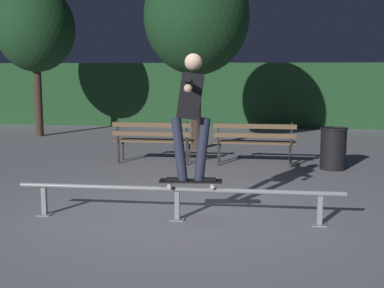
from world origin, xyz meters
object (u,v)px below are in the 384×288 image
tree_far_left (35,29)px  tree_behind_benches (197,17)px  skateboard (191,181)px  skateboarder (191,106)px  park_bench_left_center (255,139)px  trash_can (333,148)px  park_bench_leftmost (153,137)px  grind_rail (177,194)px

tree_far_left → tree_behind_benches: bearing=-21.6°
skateboard → tree_far_left: (-5.39, 7.67, 2.54)m
skateboarder → tree_behind_benches: tree_behind_benches is taller
park_bench_left_center → trash_can: bearing=-6.2°
park_bench_leftmost → trash_can: 3.52m
tree_behind_benches → tree_far_left: bearing=158.4°
tree_far_left → tree_behind_benches: tree_behind_benches is taller
trash_can → grind_rail: bearing=-123.9°
skateboarder → tree_behind_benches: 6.04m
park_bench_leftmost → tree_behind_benches: size_ratio=0.36×
park_bench_left_center → trash_can: size_ratio=2.01×
tree_far_left → skateboard: bearing=-54.9°
tree_behind_benches → skateboard: bearing=-84.0°
skateboard → tree_behind_benches: (-0.61, 5.77, 2.60)m
trash_can → tree_behind_benches: bearing=143.2°
skateboarder → tree_far_left: bearing=125.1°
skateboard → tree_far_left: tree_far_left is taller
skateboarder → trash_can: bearing=58.0°
park_bench_leftmost → park_bench_left_center: size_ratio=1.00×
skateboard → trash_can: (2.26, 3.62, -0.08)m
skateboard → trash_can: 4.27m
trash_can → park_bench_left_center: bearing=173.8°
park_bench_leftmost → trash_can: size_ratio=2.01×
grind_rail → skateboard: bearing=0.0°
grind_rail → tree_behind_benches: bearing=94.3°
skateboarder → skateboard: bearing=-175.2°
tree_behind_benches → trash_can: tree_behind_benches is taller
skateboard → skateboarder: bearing=4.8°
grind_rail → tree_far_left: size_ratio=0.96×
skateboard → trash_can: bearing=58.0°
park_bench_left_center → tree_behind_benches: bearing=124.9°
park_bench_left_center → tree_far_left: tree_far_left is taller
park_bench_leftmost → tree_behind_benches: bearing=72.0°
grind_rail → skateboarder: 1.12m
grind_rail → tree_behind_benches: size_ratio=0.92×
grind_rail → tree_far_left: tree_far_left is taller
trash_can → skateboard: bearing=-122.0°
park_bench_leftmost → tree_behind_benches: (0.65, 1.99, 2.56)m
grind_rail → tree_far_left: 9.66m
skateboarder → grind_rail: bearing=-179.9°
skateboard → tree_far_left: bearing=125.1°
park_bench_left_center → trash_can: 1.50m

